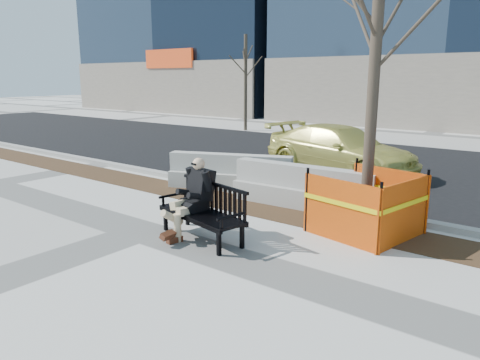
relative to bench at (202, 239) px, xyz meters
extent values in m
plane|color=beige|center=(-1.15, -0.39, 0.00)|extent=(120.00, 120.00, 0.00)
cube|color=#47301C|center=(-1.15, 2.21, 0.00)|extent=(40.00, 1.20, 0.02)
cube|color=black|center=(-1.15, 8.41, 0.00)|extent=(60.00, 10.40, 0.01)
cube|color=#9E9B93|center=(-1.15, 3.16, 0.06)|extent=(60.00, 0.25, 0.12)
imported|color=#CCC45A|center=(-0.60, 6.79, 0.00)|extent=(5.15, 2.87, 1.41)
camera|label=1|loc=(5.24, -5.64, 2.82)|focal=33.89mm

